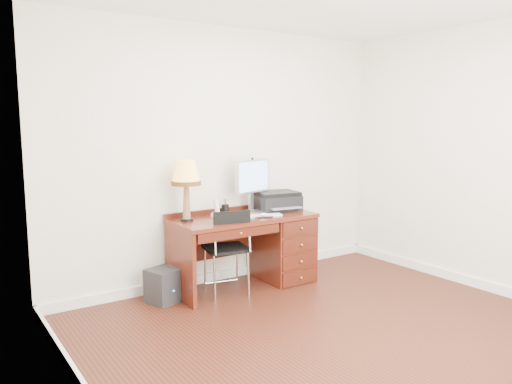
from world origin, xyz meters
TOP-DOWN VIEW (x-y plane):
  - ground at (0.00, 0.00)m, footprint 4.00×4.00m
  - room_shell at (0.00, 0.63)m, footprint 4.00×4.00m
  - desk at (0.32, 1.40)m, footprint 1.50×0.67m
  - monitor at (0.22, 1.55)m, footprint 0.49×0.21m
  - keyboard at (0.17, 1.29)m, footprint 0.39×0.21m
  - mouse_pad at (0.15, 1.26)m, footprint 0.20×0.20m
  - printer at (0.51, 1.51)m, footprint 0.51×0.42m
  - leg_lamp at (-0.59, 1.51)m, footprint 0.29×0.29m
  - phone at (-0.24, 1.53)m, footprint 0.11×0.11m
  - pen_cup at (-0.09, 1.62)m, footprint 0.08×0.08m
  - chair at (-0.25, 1.27)m, footprint 0.49×0.49m
  - equipment_box at (-0.88, 1.45)m, footprint 0.35×0.35m

SIDE VIEW (x-z plane):
  - ground at x=0.00m, z-range 0.00..0.00m
  - room_shell at x=0.00m, z-range -1.95..2.05m
  - equipment_box at x=-0.88m, z-range 0.00..0.32m
  - desk at x=0.32m, z-range 0.04..0.79m
  - chair at x=-0.25m, z-range 0.09..0.96m
  - keyboard at x=0.17m, z-range 0.75..0.76m
  - mouse_pad at x=0.15m, z-range 0.74..0.78m
  - pen_cup at x=-0.09m, z-range 0.75..0.85m
  - phone at x=-0.24m, z-range 0.71..0.89m
  - printer at x=0.51m, z-range 0.75..0.95m
  - monitor at x=0.22m, z-range 0.82..1.39m
  - leg_lamp at x=-0.59m, z-range 0.89..1.49m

